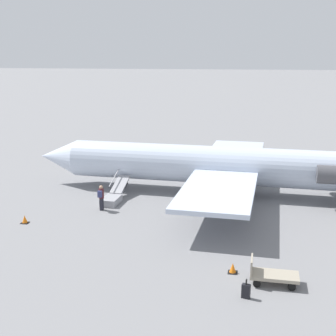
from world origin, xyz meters
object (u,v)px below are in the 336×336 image
(airplane_main, at_px, (226,165))
(luggage_cart, at_px, (272,275))
(suitcase, at_px, (246,291))
(boarding_stairs, at_px, (113,197))
(passenger, at_px, (101,196))

(airplane_main, relative_size, luggage_cart, 13.11)
(airplane_main, relative_size, suitcase, 32.97)
(luggage_cart, bearing_deg, boarding_stairs, -42.98)
(airplane_main, height_order, passenger, airplane_main)
(airplane_main, height_order, suitcase, airplane_main)
(boarding_stairs, relative_size, suitcase, 4.61)
(passenger, bearing_deg, airplane_main, -53.31)
(airplane_main, height_order, boarding_stairs, airplane_main)
(luggage_cart, bearing_deg, passenger, -36.87)
(airplane_main, bearing_deg, passenger, 36.69)
(airplane_main, relative_size, passenger, 16.67)
(boarding_stairs, distance_m, luggage_cart, 15.03)
(passenger, distance_m, suitcase, 14.19)
(luggage_cart, distance_m, suitcase, 1.88)
(suitcase, bearing_deg, luggage_cart, -126.45)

